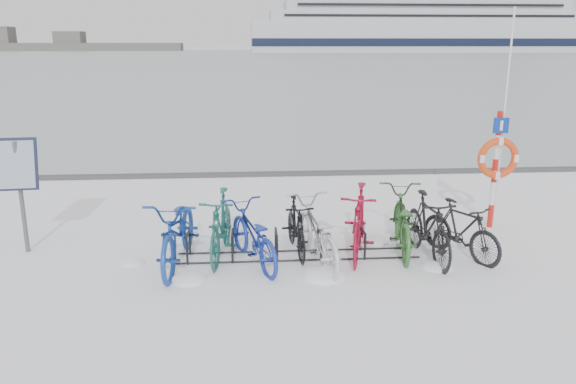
% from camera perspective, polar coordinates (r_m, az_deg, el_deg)
% --- Properties ---
extents(ground, '(900.00, 900.00, 0.00)m').
position_cam_1_polar(ground, '(9.41, 1.02, -6.56)').
color(ground, white).
rests_on(ground, ground).
extents(ice_sheet, '(400.00, 298.00, 0.02)m').
position_cam_1_polar(ice_sheet, '(163.76, -4.01, 13.66)').
color(ice_sheet, '#A4B1B9').
rests_on(ice_sheet, ground).
extents(quay_edge, '(400.00, 0.25, 0.10)m').
position_cam_1_polar(quay_edge, '(15.03, -1.01, 1.85)').
color(quay_edge, '#3F3F42').
rests_on(quay_edge, ground).
extents(bike_rack, '(4.00, 0.48, 0.46)m').
position_cam_1_polar(bike_rack, '(9.34, 1.02, -5.53)').
color(bike_rack, black).
rests_on(bike_rack, ground).
extents(info_board, '(0.67, 0.30, 1.96)m').
position_cam_1_polar(info_board, '(10.21, -25.80, 1.92)').
color(info_board, '#595B5E').
rests_on(info_board, ground).
extents(lifebuoy_station, '(0.78, 0.22, 4.06)m').
position_cam_1_polar(lifebuoy_station, '(11.17, 20.53, 3.23)').
color(lifebuoy_station, red).
rests_on(lifebuoy_station, ground).
extents(cruise_ferry, '(128.20, 24.20, 42.12)m').
position_cam_1_polar(cruise_ferry, '(224.98, 13.29, 16.57)').
color(cruise_ferry, silver).
rests_on(cruise_ferry, ground).
extents(bike_0, '(0.97, 2.31, 1.18)m').
position_cam_1_polar(bike_0, '(9.10, -11.02, -3.65)').
color(bike_0, '#173E97').
rests_on(bike_0, ground).
extents(bike_1, '(0.76, 1.93, 1.13)m').
position_cam_1_polar(bike_1, '(9.30, -6.83, -3.22)').
color(bike_1, '#1B5B4F').
rests_on(bike_1, ground).
extents(bike_2, '(1.28, 2.03, 1.00)m').
position_cam_1_polar(bike_2, '(9.00, -3.62, -4.21)').
color(bike_2, '#182E98').
rests_on(bike_2, ground).
extents(bike_3, '(0.59, 1.64, 0.97)m').
position_cam_1_polar(bike_3, '(9.46, 0.84, -3.34)').
color(bike_3, black).
rests_on(bike_3, ground).
extents(bike_4, '(1.09, 2.14, 1.07)m').
position_cam_1_polar(bike_4, '(9.00, 2.89, -3.95)').
color(bike_4, silver).
rests_on(bike_4, ground).
extents(bike_5, '(1.05, 2.05, 1.19)m').
position_cam_1_polar(bike_5, '(9.41, 7.25, -2.84)').
color(bike_5, maroon).
rests_on(bike_5, ground).
extents(bike_6, '(1.06, 2.18, 1.09)m').
position_cam_1_polar(bike_6, '(9.75, 11.49, -2.68)').
color(bike_6, '#30662B').
rests_on(bike_6, ground).
extents(bike_7, '(0.67, 1.89, 1.11)m').
position_cam_1_polar(bike_7, '(9.45, 14.06, -3.34)').
color(bike_7, black).
rests_on(bike_7, ground).
extents(bike_8, '(1.19, 1.65, 0.98)m').
position_cam_1_polar(bike_8, '(9.69, 17.18, -3.54)').
color(bike_8, black).
rests_on(bike_8, ground).
extents(snow_drifts, '(6.17, 2.08, 0.24)m').
position_cam_1_polar(snow_drifts, '(9.16, 4.15, -7.22)').
color(snow_drifts, white).
rests_on(snow_drifts, ground).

